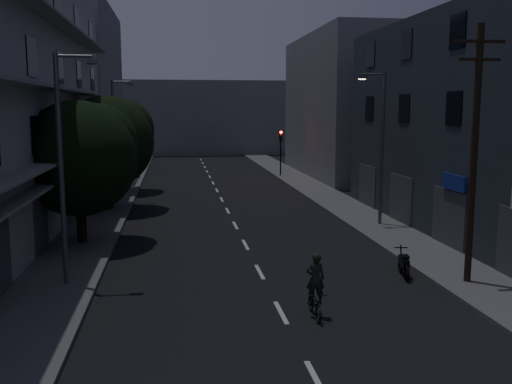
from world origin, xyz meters
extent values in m
plane|color=black|center=(0.00, 25.00, 0.00)|extent=(160.00, 160.00, 0.00)
cube|color=#565659|center=(-7.50, 25.00, 0.07)|extent=(3.00, 90.00, 0.15)
cube|color=#565659|center=(7.50, 25.00, 0.07)|extent=(3.00, 90.00, 0.15)
cube|color=beige|center=(0.00, 2.00, 0.01)|extent=(0.15, 2.00, 0.01)
cube|color=beige|center=(0.00, 6.50, 0.01)|extent=(0.15, 2.00, 0.01)
cube|color=beige|center=(0.00, 11.00, 0.01)|extent=(0.15, 2.00, 0.01)
cube|color=beige|center=(0.00, 15.50, 0.01)|extent=(0.15, 2.00, 0.01)
cube|color=beige|center=(0.00, 20.00, 0.01)|extent=(0.15, 2.00, 0.01)
cube|color=beige|center=(0.00, 24.50, 0.01)|extent=(0.15, 2.00, 0.01)
cube|color=beige|center=(0.00, 29.00, 0.01)|extent=(0.15, 2.00, 0.01)
cube|color=beige|center=(0.00, 33.50, 0.01)|extent=(0.15, 2.00, 0.01)
cube|color=beige|center=(0.00, 38.00, 0.01)|extent=(0.15, 2.00, 0.01)
cube|color=beige|center=(0.00, 42.50, 0.01)|extent=(0.15, 2.00, 0.01)
cube|color=beige|center=(0.00, 47.00, 0.01)|extent=(0.15, 2.00, 0.01)
cube|color=beige|center=(0.00, 51.50, 0.01)|extent=(0.15, 2.00, 0.01)
cube|color=beige|center=(0.00, 56.00, 0.01)|extent=(0.15, 2.00, 0.01)
cube|color=beige|center=(0.00, 60.50, 0.01)|extent=(0.15, 2.00, 0.01)
cube|color=black|center=(-8.98, 15.00, 2.00)|extent=(0.06, 1.60, 1.60)
cube|color=black|center=(-8.98, 21.00, 2.00)|extent=(0.06, 1.60, 1.60)
cube|color=black|center=(-8.98, 27.00, 2.00)|extent=(0.06, 1.60, 1.60)
cube|color=black|center=(-8.98, 33.00, 2.00)|extent=(0.06, 1.60, 1.60)
cube|color=black|center=(-8.98, 15.00, 5.20)|extent=(0.06, 1.60, 1.60)
cube|color=black|center=(-8.98, 21.00, 5.20)|extent=(0.06, 1.60, 1.60)
cube|color=black|center=(-8.98, 27.00, 5.20)|extent=(0.06, 1.60, 1.60)
cube|color=black|center=(-8.98, 33.00, 5.20)|extent=(0.06, 1.60, 1.60)
cube|color=black|center=(-8.98, 15.00, 8.40)|extent=(0.06, 1.60, 1.60)
cube|color=black|center=(-8.98, 21.00, 8.40)|extent=(0.06, 1.60, 1.60)
cube|color=black|center=(-8.98, 27.00, 8.40)|extent=(0.06, 1.60, 1.60)
cube|color=black|center=(-8.98, 33.00, 8.40)|extent=(0.06, 1.60, 1.60)
cube|color=black|center=(-8.98, 21.00, 11.60)|extent=(0.06, 1.60, 1.60)
cube|color=black|center=(-8.98, 27.00, 11.60)|extent=(0.06, 1.60, 1.60)
cube|color=black|center=(-8.98, 33.00, 11.60)|extent=(0.06, 1.60, 1.60)
cube|color=gray|center=(-8.50, 18.00, 4.00)|extent=(1.00, 32.40, 0.12)
cube|color=gray|center=(-8.50, 18.00, 7.20)|extent=(1.00, 32.40, 0.12)
cube|color=gray|center=(-8.50, 18.00, 10.40)|extent=(1.00, 32.40, 0.12)
cube|color=gray|center=(-8.60, 18.00, 3.10)|extent=(0.80, 32.40, 0.12)
cube|color=#424247|center=(-8.97, 15.00, 1.40)|extent=(0.06, 2.40, 2.40)
cube|color=#424247|center=(-8.97, 21.00, 1.40)|extent=(0.06, 2.40, 2.40)
cube|color=#424247|center=(-8.97, 27.00, 1.40)|extent=(0.06, 2.40, 2.40)
cube|color=#424247|center=(-8.97, 33.00, 1.40)|extent=(0.06, 2.40, 2.40)
cube|color=#2A3139|center=(12.00, 14.00, 5.50)|extent=(6.00, 28.00, 11.00)
cube|color=black|center=(8.98, 13.50, 6.30)|extent=(0.06, 1.40, 1.50)
cube|color=black|center=(8.98, 19.00, 6.30)|extent=(0.06, 1.40, 1.50)
cube|color=black|center=(8.98, 24.50, 6.30)|extent=(0.06, 1.40, 1.50)
cube|color=black|center=(8.98, 13.50, 9.60)|extent=(0.06, 1.40, 1.50)
cube|color=black|center=(8.98, 19.00, 9.60)|extent=(0.06, 1.40, 1.50)
cube|color=black|center=(8.98, 24.50, 9.60)|extent=(0.06, 1.40, 1.50)
cube|color=#424247|center=(8.97, 13.50, 1.40)|extent=(0.06, 3.00, 2.60)
cube|color=#424247|center=(8.97, 19.00, 1.40)|extent=(0.06, 3.00, 2.60)
cube|color=#424247|center=(8.97, 24.50, 1.40)|extent=(0.06, 3.00, 2.60)
cube|color=navy|center=(8.90, 13.00, 3.10)|extent=(0.12, 2.00, 0.70)
cube|color=slate|center=(-12.00, 48.00, 8.00)|extent=(6.00, 20.00, 16.00)
cube|color=slate|center=(12.00, 42.00, 6.50)|extent=(6.00, 20.00, 13.00)
cube|color=slate|center=(0.00, 70.00, 5.00)|extent=(24.00, 8.00, 10.00)
cylinder|color=black|center=(-7.53, 16.58, 1.92)|extent=(0.44, 0.44, 3.53)
sphere|color=black|center=(-7.53, 16.58, 4.03)|extent=(5.30, 5.30, 5.30)
sphere|color=black|center=(-6.73, 17.24, 4.70)|extent=(3.71, 3.71, 3.71)
sphere|color=black|center=(-8.19, 16.05, 4.43)|extent=(3.44, 3.44, 3.44)
cylinder|color=black|center=(-7.24, 25.58, 2.02)|extent=(0.44, 0.44, 3.75)
sphere|color=black|center=(-7.24, 25.58, 4.27)|extent=(5.64, 5.64, 5.64)
sphere|color=black|center=(-6.39, 26.28, 4.98)|extent=(3.95, 3.95, 3.95)
sphere|color=black|center=(-7.94, 25.02, 4.69)|extent=(3.67, 3.67, 3.67)
cylinder|color=black|center=(-7.39, 33.44, 1.89)|extent=(0.44, 0.44, 3.47)
sphere|color=black|center=(-7.39, 33.44, 3.97)|extent=(5.19, 5.19, 5.19)
sphere|color=black|center=(-6.61, 34.09, 4.62)|extent=(3.63, 3.63, 3.63)
sphere|color=black|center=(-8.04, 32.92, 4.36)|extent=(3.37, 3.37, 3.37)
cylinder|color=black|center=(6.49, 41.39, 1.75)|extent=(0.12, 0.12, 3.20)
cube|color=black|center=(6.49, 41.39, 3.80)|extent=(0.28, 0.22, 0.90)
sphere|color=#FF0C05|center=(6.49, 41.24, 4.13)|extent=(0.22, 0.22, 0.22)
sphere|color=#3F330C|center=(6.49, 41.24, 3.83)|extent=(0.22, 0.22, 0.22)
sphere|color=black|center=(6.49, 41.24, 3.53)|extent=(0.22, 0.22, 0.22)
cylinder|color=black|center=(-6.38, 41.32, 1.75)|extent=(0.12, 0.12, 3.20)
cube|color=black|center=(-6.38, 41.32, 3.80)|extent=(0.28, 0.22, 0.90)
sphere|color=black|center=(-6.38, 41.17, 4.13)|extent=(0.22, 0.22, 0.22)
sphere|color=#3F330C|center=(-6.38, 41.17, 3.83)|extent=(0.22, 0.22, 0.22)
sphere|color=#0CFF26|center=(-6.38, 41.17, 3.53)|extent=(0.22, 0.22, 0.22)
cylinder|color=#575A5F|center=(-7.08, 10.09, 4.15)|extent=(0.18, 0.18, 8.00)
cylinder|color=#575A5F|center=(-6.48, 10.09, 8.05)|extent=(1.20, 0.10, 0.10)
cube|color=#575A5F|center=(-5.88, 10.09, 7.90)|extent=(0.45, 0.25, 0.18)
cube|color=#4C4C4C|center=(-5.88, 10.09, 7.80)|extent=(0.35, 0.18, 0.04)
cylinder|color=#56595D|center=(7.69, 18.65, 4.15)|extent=(0.18, 0.18, 8.00)
cylinder|color=#56595D|center=(7.09, 18.65, 8.05)|extent=(1.20, 0.10, 0.10)
cube|color=#56595D|center=(6.49, 18.65, 7.90)|extent=(0.45, 0.25, 0.18)
cube|color=#FFD88C|center=(6.49, 18.65, 7.80)|extent=(0.35, 0.18, 0.04)
cylinder|color=#5C6064|center=(-7.18, 28.89, 4.15)|extent=(0.18, 0.18, 8.00)
cylinder|color=#5C6064|center=(-6.58, 28.89, 8.05)|extent=(1.20, 0.10, 0.10)
cube|color=#5C6064|center=(-5.98, 28.89, 7.90)|extent=(0.45, 0.25, 0.18)
cube|color=#4C4C4C|center=(-5.98, 28.89, 7.80)|extent=(0.35, 0.18, 0.04)
cylinder|color=black|center=(7.16, 8.32, 4.65)|extent=(0.24, 0.24, 9.00)
cube|color=black|center=(7.16, 8.32, 8.55)|extent=(1.80, 0.10, 0.10)
cube|color=black|center=(7.16, 8.32, 7.95)|extent=(1.50, 0.10, 0.10)
torus|color=black|center=(5.19, 9.08, 0.28)|extent=(0.22, 0.66, 0.66)
torus|color=black|center=(5.40, 10.17, 0.28)|extent=(0.22, 0.66, 0.66)
cube|color=black|center=(5.30, 9.62, 0.57)|extent=(0.42, 1.04, 0.32)
cube|color=black|center=(5.27, 9.49, 0.81)|extent=(0.35, 0.46, 0.09)
cylinder|color=black|center=(5.39, 10.12, 0.69)|extent=(0.13, 0.41, 0.78)
cube|color=black|center=(5.41, 10.22, 0.97)|extent=(0.51, 0.13, 0.04)
imported|color=black|center=(0.95, 5.99, 0.42)|extent=(0.57, 1.59, 0.83)
imported|color=black|center=(0.95, 5.99, 1.21)|extent=(0.59, 0.39, 1.59)
camera|label=1|loc=(-3.18, -10.23, 6.30)|focal=40.00mm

